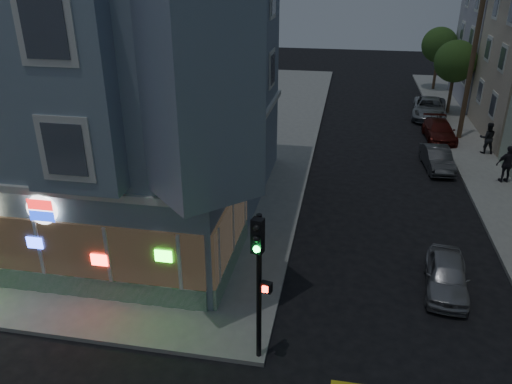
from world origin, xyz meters
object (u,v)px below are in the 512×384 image
(street_tree_far, at_px, (439,45))
(parked_car_d, at_px, (429,108))
(parked_car_b, at_px, (437,159))
(traffic_signal, at_px, (259,267))
(street_tree_near, at_px, (456,61))
(parked_car_c, at_px, (439,131))
(pedestrian_b, at_px, (508,164))
(parked_car_a, at_px, (447,275))
(pedestrian_a, at_px, (487,138))
(utility_pole, at_px, (472,64))

(street_tree_far, distance_m, parked_car_d, 9.77)
(parked_car_b, distance_m, parked_car_d, 10.43)
(parked_car_b, distance_m, traffic_signal, 17.97)
(street_tree_far, xyz_separation_m, parked_car_b, (-2.34, -19.50, -3.33))
(street_tree_near, relative_size, parked_car_d, 1.05)
(street_tree_near, relative_size, parked_car_c, 1.26)
(parked_car_c, bearing_deg, traffic_signal, -113.03)
(parked_car_b, distance_m, parked_car_c, 5.27)
(pedestrian_b, xyz_separation_m, parked_car_a, (-4.40, -10.10, -0.52))
(pedestrian_a, distance_m, traffic_signal, 21.76)
(parked_car_b, height_order, parked_car_d, parked_car_d)
(parked_car_b, relative_size, parked_car_d, 0.72)
(pedestrian_a, relative_size, parked_car_c, 0.44)
(parked_car_d, bearing_deg, parked_car_b, -87.60)
(street_tree_near, bearing_deg, street_tree_far, 90.00)
(parked_car_c, bearing_deg, pedestrian_b, -74.18)
(pedestrian_b, bearing_deg, street_tree_far, -99.00)
(pedestrian_a, bearing_deg, parked_car_a, 72.09)
(street_tree_far, relative_size, traffic_signal, 1.16)
(traffic_signal, bearing_deg, pedestrian_b, 69.11)
(parked_car_c, xyz_separation_m, parked_car_d, (0.00, 5.20, 0.09))
(utility_pole, bearing_deg, pedestrian_a, -69.74)
(street_tree_far, xyz_separation_m, parked_car_a, (-3.60, -31.18, -3.34))
(parked_car_a, xyz_separation_m, parked_car_c, (2.10, 16.89, 0.02))
(parked_car_d, xyz_separation_m, traffic_signal, (-7.88, -26.72, 2.53))
(parked_car_a, height_order, parked_car_c, parked_car_c)
(pedestrian_a, bearing_deg, parked_car_c, -47.39)
(pedestrian_b, bearing_deg, street_tree_near, -97.67)
(street_tree_near, height_order, street_tree_far, same)
(street_tree_far, xyz_separation_m, traffic_signal, (-9.38, -35.82, -0.70))
(parked_car_c, distance_m, parked_car_d, 5.20)
(street_tree_near, xyz_separation_m, parked_car_d, (-1.50, -1.10, -3.23))
(pedestrian_a, xyz_separation_m, parked_car_b, (-3.14, -2.79, -0.47))
(parked_car_b, bearing_deg, pedestrian_a, 36.87)
(utility_pole, height_order, pedestrian_b, utility_pole)
(parked_car_b, bearing_deg, street_tree_far, 78.44)
(parked_car_b, xyz_separation_m, parked_car_d, (0.84, 10.40, 0.10))
(pedestrian_a, xyz_separation_m, parked_car_c, (-2.30, 2.41, -0.47))
(street_tree_far, bearing_deg, parked_car_b, -96.84)
(street_tree_far, bearing_deg, traffic_signal, -104.68)
(pedestrian_b, bearing_deg, parked_car_b, -37.94)
(parked_car_c, bearing_deg, parked_car_d, 87.09)
(parked_car_a, distance_m, parked_car_c, 17.02)
(street_tree_near, relative_size, pedestrian_a, 2.87)
(street_tree_near, xyz_separation_m, street_tree_far, (0.00, 8.00, 0.00))
(parked_car_b, height_order, traffic_signal, traffic_signal)
(utility_pole, bearing_deg, street_tree_far, 89.18)
(street_tree_far, distance_m, parked_car_b, 19.92)
(pedestrian_b, bearing_deg, traffic_signal, 44.19)
(street_tree_near, relative_size, pedestrian_b, 2.74)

